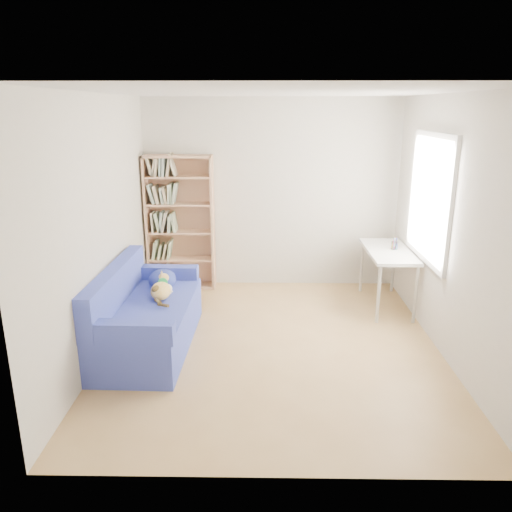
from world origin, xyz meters
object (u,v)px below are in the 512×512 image
Objects in this scene: desk at (388,256)px; pen_cup at (395,245)px; sofa at (146,317)px; bookshelf at (181,228)px.

pen_cup reaches higher than desk.
pen_cup is at bearing 25.94° from desk.
bookshelf is at bearing 88.46° from sofa.
pen_cup is (0.08, 0.04, 0.14)m from desk.
bookshelf is at bearing 166.90° from pen_cup.
sofa is 1.55× the size of desk.
pen_cup is at bearing 23.88° from sofa.
sofa reaches higher than desk.
bookshelf is at bearing 165.79° from desk.
pen_cup is at bearing -13.10° from bookshelf.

